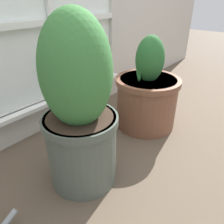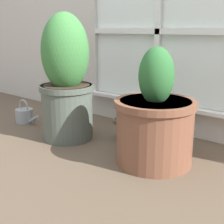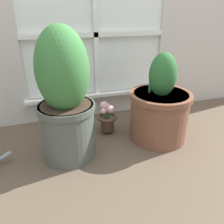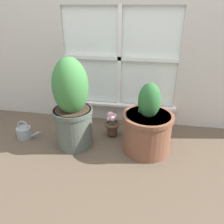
% 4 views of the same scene
% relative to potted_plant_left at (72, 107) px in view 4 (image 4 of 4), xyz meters
% --- Properties ---
extents(ground_plane, '(10.00, 10.00, 0.00)m').
position_rel_potted_plant_left_xyz_m(ground_plane, '(0.31, -0.13, -0.36)').
color(ground_plane, brown).
extents(potted_plant_left, '(0.33, 0.33, 0.77)m').
position_rel_potted_plant_left_xyz_m(potted_plant_left, '(0.00, 0.00, 0.00)').
color(potted_plant_left, '#4C564C').
rests_on(potted_plant_left, ground_plane).
extents(potted_plant_right, '(0.41, 0.41, 0.59)m').
position_rel_potted_plant_left_xyz_m(potted_plant_right, '(0.62, 0.03, -0.14)').
color(potted_plant_right, brown).
rests_on(potted_plant_right, ground_plane).
extents(flower_vase, '(0.15, 0.15, 0.24)m').
position_rel_potted_plant_left_xyz_m(flower_vase, '(0.30, 0.20, -0.24)').
color(flower_vase, '#473323').
rests_on(flower_vase, ground_plane).
extents(watering_can, '(0.23, 0.13, 0.17)m').
position_rel_potted_plant_left_xyz_m(watering_can, '(-0.50, 0.02, -0.31)').
color(watering_can, gray).
rests_on(watering_can, ground_plane).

